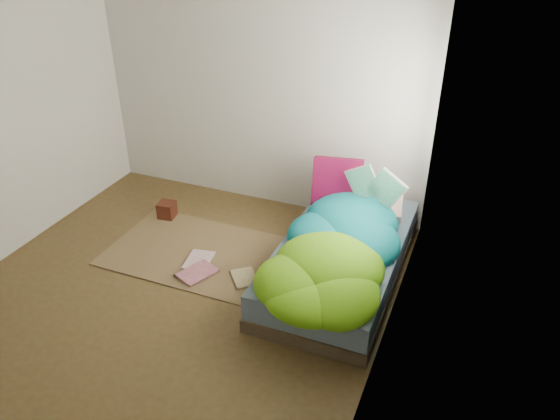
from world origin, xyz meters
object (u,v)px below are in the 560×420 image
at_px(floor_book_a, 187,259).
at_px(floor_book_b, 189,267).
at_px(pillow_magenta, 338,183).
at_px(wooden_box, 167,210).
at_px(bed, 341,260).
at_px(open_book, 376,176).

xyz_separation_m(floor_book_a, floor_book_b, (0.08, -0.11, 0.00)).
bearing_deg(pillow_magenta, wooden_box, -179.79).
bearing_deg(floor_book_b, pillow_magenta, 69.11).
height_order(wooden_box, floor_book_a, wooden_box).
bearing_deg(bed, open_book, 70.51).
bearing_deg(bed, floor_book_b, -161.13).
distance_m(open_book, floor_book_b, 1.85).
bearing_deg(wooden_box, pillow_magenta, 11.97).
bearing_deg(open_book, pillow_magenta, 160.95).
distance_m(bed, floor_book_b, 1.36).
height_order(open_book, floor_book_b, open_book).
bearing_deg(floor_book_a, floor_book_b, -62.49).
xyz_separation_m(bed, floor_book_b, (-1.28, -0.44, -0.14)).
distance_m(floor_book_a, floor_book_b, 0.14).
xyz_separation_m(open_book, floor_book_a, (-1.51, -0.75, -0.80)).
xyz_separation_m(bed, wooden_box, (-1.96, 0.28, -0.07)).
bearing_deg(floor_book_a, wooden_box, 124.32).
bearing_deg(bed, floor_book_a, -166.37).
relative_size(pillow_magenta, floor_book_a, 1.48).
xyz_separation_m(bed, open_book, (0.15, 0.42, 0.65)).
relative_size(pillow_magenta, open_book, 1.01).
distance_m(wooden_box, floor_book_a, 0.86).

